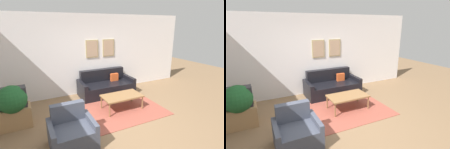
# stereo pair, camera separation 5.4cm
# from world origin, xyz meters

# --- Properties ---
(ground_plane) EXTENTS (16.00, 16.00, 0.00)m
(ground_plane) POSITION_xyz_m (0.00, 0.00, 0.00)
(ground_plane) COLOR #846647
(area_rug) EXTENTS (2.51, 1.84, 0.01)m
(area_rug) POSITION_xyz_m (0.36, 0.80, 0.01)
(area_rug) COLOR #9E4C3D
(area_rug) RESTS_ON ground_plane
(wall_back) EXTENTS (8.00, 0.09, 2.70)m
(wall_back) POSITION_xyz_m (0.01, 2.51, 1.35)
(wall_back) COLOR silver
(wall_back) RESTS_ON ground_plane
(couch) EXTENTS (1.85, 0.90, 0.83)m
(couch) POSITION_xyz_m (0.56, 2.05, 0.28)
(couch) COLOR black
(couch) RESTS_ON ground_plane
(coffee_table) EXTENTS (1.12, 0.63, 0.42)m
(coffee_table) POSITION_xyz_m (0.49, 0.80, 0.39)
(coffee_table) COLOR olive
(coffee_table) RESTS_ON ground_plane
(tv_stand) EXTENTS (0.68, 0.45, 0.50)m
(tv_stand) POSITION_xyz_m (-2.20, 1.15, 0.25)
(tv_stand) COLOR #A87F51
(tv_stand) RESTS_ON ground_plane
(tv) EXTENTS (0.57, 0.28, 0.47)m
(tv) POSITION_xyz_m (-2.19, 1.15, 0.74)
(tv) COLOR #2D2D33
(tv) RESTS_ON tv_stand
(armchair) EXTENTS (0.87, 0.76, 0.81)m
(armchair) POSITION_xyz_m (-1.18, -0.13, 0.28)
(armchair) COLOR #474C5B
(armchair) RESTS_ON ground_plane
(potted_plant_tall) EXTENTS (0.64, 0.64, 1.05)m
(potted_plant_tall) POSITION_xyz_m (-2.21, 1.06, 0.70)
(potted_plant_tall) COLOR #935638
(potted_plant_tall) RESTS_ON ground_plane
(potted_plant_by_window) EXTENTS (0.50, 0.50, 0.82)m
(potted_plant_by_window) POSITION_xyz_m (-2.38, 1.47, 0.52)
(potted_plant_by_window) COLOR #935638
(potted_plant_by_window) RESTS_ON ground_plane
(potted_plant_small) EXTENTS (0.58, 0.58, 0.87)m
(potted_plant_small) POSITION_xyz_m (-2.25, 1.31, 0.56)
(potted_plant_small) COLOR #935638
(potted_plant_small) RESTS_ON ground_plane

